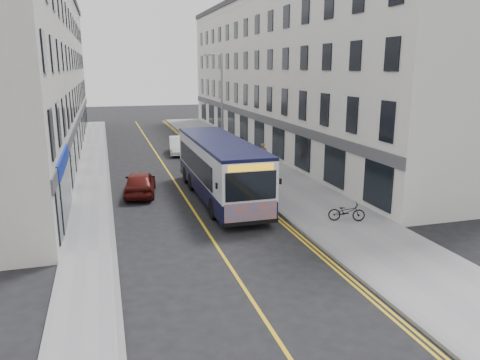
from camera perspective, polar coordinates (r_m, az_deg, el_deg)
ground at (r=20.81m, az=-4.05°, el=-6.23°), size 140.00×140.00×0.00m
pavement_east at (r=33.55m, az=2.00°, el=1.60°), size 4.50×64.00×0.12m
pavement_west at (r=31.94m, az=-17.55°, el=0.35°), size 2.00×64.00×0.12m
kerb_east at (r=32.93m, az=-1.72°, el=1.38°), size 0.18×64.00×0.13m
kerb_west at (r=31.92m, az=-15.76°, el=0.47°), size 0.18×64.00×0.13m
road_centre_line at (r=32.20m, az=-8.63°, el=0.83°), size 0.12×64.00×0.01m
road_dbl_yellow_inner at (r=32.83m, az=-2.48°, el=1.23°), size 0.10×64.00×0.01m
road_dbl_yellow_outer at (r=32.88m, az=-2.15°, el=1.25°), size 0.10×64.00×0.01m
terrace_east at (r=43.06m, az=5.03°, el=12.86°), size 6.00×46.00×13.00m
terrace_west at (r=40.45m, az=-23.82°, el=11.73°), size 6.00×46.00×13.00m
streetlamp at (r=34.26m, az=-2.35°, el=9.16°), size 1.32×0.18×8.00m
city_bus at (r=25.35m, az=-2.49°, el=1.62°), size 2.62×11.21×3.26m
bicycle at (r=22.13m, az=12.87°, el=-3.79°), size 1.78×1.13×0.88m
pedestrian_near at (r=33.81m, az=2.85°, el=3.15°), size 0.60×0.42×1.57m
pedestrian_far at (r=35.45m, az=0.17°, el=3.85°), size 1.10×1.04×1.81m
car_white at (r=39.16m, az=-7.47°, el=4.21°), size 1.98×4.46×1.42m
car_maroon at (r=26.91m, az=-12.09°, el=-0.32°), size 2.21×4.31×1.41m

